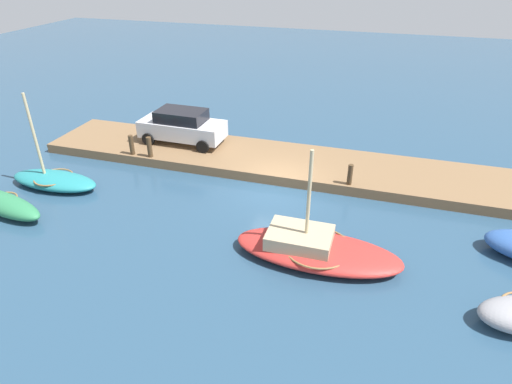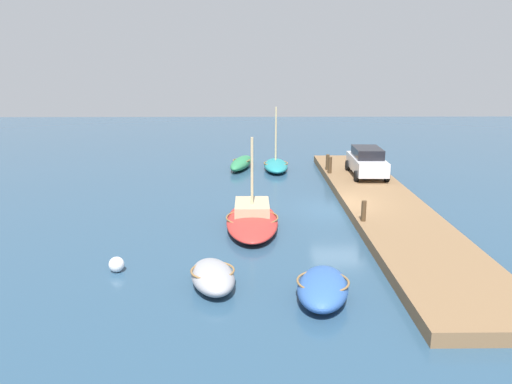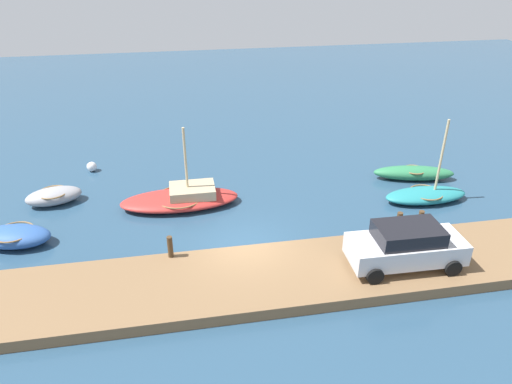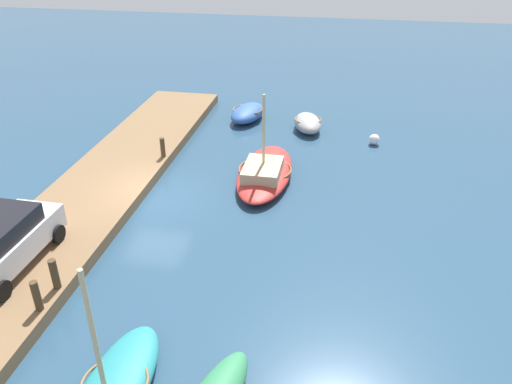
# 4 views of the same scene
# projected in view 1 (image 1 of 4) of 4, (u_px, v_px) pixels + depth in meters

# --- Properties ---
(ground_plane) EXTENTS (84.00, 84.00, 0.00)m
(ground_plane) POSITION_uv_depth(u_px,v_px,m) (277.00, 189.00, 19.17)
(ground_plane) COLOR navy
(dock_platform) EXTENTS (24.66, 3.93, 0.46)m
(dock_platform) POSITION_uv_depth(u_px,v_px,m) (289.00, 163.00, 20.93)
(dock_platform) COLOR brown
(dock_platform) RESTS_ON ground_plane
(sailboat_red) EXTENTS (5.71, 2.36, 4.02)m
(sailboat_red) POSITION_uv_depth(u_px,v_px,m) (315.00, 249.00, 14.75)
(sailboat_red) COLOR #B72D28
(sailboat_red) RESTS_ON ground_plane
(rowboat_green) EXTENTS (4.46, 2.03, 0.74)m
(rowboat_green) POSITION_uv_depth(u_px,v_px,m) (3.00, 204.00, 17.36)
(rowboat_green) COLOR #2D7A4C
(rowboat_green) RESTS_ON ground_plane
(rowboat_teal) EXTENTS (4.18, 1.67, 4.23)m
(rowboat_teal) POSITION_uv_depth(u_px,v_px,m) (54.00, 180.00, 19.21)
(rowboat_teal) COLOR teal
(rowboat_teal) RESTS_ON ground_plane
(mooring_post_west) EXTENTS (0.22, 0.22, 0.92)m
(mooring_post_west) POSITION_uv_depth(u_px,v_px,m) (350.00, 175.00, 18.38)
(mooring_post_west) COLOR #47331E
(mooring_post_west) RESTS_ON dock_platform
(mooring_post_mid_west) EXTENTS (0.23, 0.23, 1.01)m
(mooring_post_mid_west) POSITION_uv_depth(u_px,v_px,m) (149.00, 147.00, 20.78)
(mooring_post_mid_west) COLOR #47331E
(mooring_post_mid_west) RESTS_ON dock_platform
(mooring_post_mid_east) EXTENTS (0.23, 0.23, 0.98)m
(mooring_post_mid_east) POSITION_uv_depth(u_px,v_px,m) (132.00, 145.00, 21.04)
(mooring_post_mid_east) COLOR #47331E
(mooring_post_mid_east) RESTS_ON dock_platform
(parked_car) EXTENTS (4.36, 2.05, 1.72)m
(parked_car) POSITION_uv_depth(u_px,v_px,m) (182.00, 126.00, 22.15)
(parked_car) COLOR silver
(parked_car) RESTS_ON dock_platform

